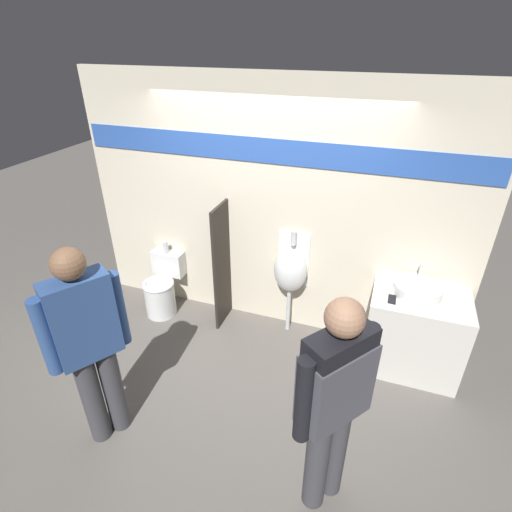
{
  "coord_description": "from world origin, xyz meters",
  "views": [
    {
      "loc": [
        1.15,
        -3.08,
        3.0
      ],
      "look_at": [
        0.0,
        0.17,
        1.05
      ],
      "focal_mm": 28.0,
      "sensor_mm": 36.0,
      "label": 1
    }
  ],
  "objects_px": {
    "urinal_near_counter": "(291,270)",
    "person_in_vest": "(334,397)",
    "cell_phone": "(392,299)",
    "toilet": "(162,289)",
    "sink_basin": "(418,289)",
    "person_with_lanyard": "(89,342)"
  },
  "relations": [
    {
      "from": "cell_phone",
      "to": "person_in_vest",
      "type": "relative_size",
      "value": 0.08
    },
    {
      "from": "sink_basin",
      "to": "person_in_vest",
      "type": "bearing_deg",
      "value": -107.56
    },
    {
      "from": "sink_basin",
      "to": "urinal_near_counter",
      "type": "distance_m",
      "value": 1.26
    },
    {
      "from": "person_in_vest",
      "to": "urinal_near_counter",
      "type": "bearing_deg",
      "value": 59.55
    },
    {
      "from": "cell_phone",
      "to": "toilet",
      "type": "relative_size",
      "value": 0.16
    },
    {
      "from": "toilet",
      "to": "person_in_vest",
      "type": "distance_m",
      "value": 2.84
    },
    {
      "from": "cell_phone",
      "to": "person_with_lanyard",
      "type": "xyz_separation_m",
      "value": [
        -2.11,
        -1.52,
        0.13
      ]
    },
    {
      "from": "urinal_near_counter",
      "to": "person_in_vest",
      "type": "xyz_separation_m",
      "value": [
        0.74,
        -1.74,
        0.23
      ]
    },
    {
      "from": "sink_basin",
      "to": "urinal_near_counter",
      "type": "xyz_separation_m",
      "value": [
        -1.26,
        0.11,
        -0.1
      ]
    },
    {
      "from": "cell_phone",
      "to": "toilet",
      "type": "distance_m",
      "value": 2.62
    },
    {
      "from": "sink_basin",
      "to": "person_with_lanyard",
      "type": "distance_m",
      "value": 2.88
    },
    {
      "from": "cell_phone",
      "to": "urinal_near_counter",
      "type": "distance_m",
      "value": 1.08
    },
    {
      "from": "cell_phone",
      "to": "person_in_vest",
      "type": "distance_m",
      "value": 1.49
    },
    {
      "from": "toilet",
      "to": "cell_phone",
      "type": "bearing_deg",
      "value": -2.56
    },
    {
      "from": "sink_basin",
      "to": "urinal_near_counter",
      "type": "relative_size",
      "value": 0.36
    },
    {
      "from": "cell_phone",
      "to": "person_with_lanyard",
      "type": "relative_size",
      "value": 0.08
    },
    {
      "from": "urinal_near_counter",
      "to": "person_with_lanyard",
      "type": "bearing_deg",
      "value": -120.69
    },
    {
      "from": "sink_basin",
      "to": "person_in_vest",
      "type": "height_order",
      "value": "person_in_vest"
    },
    {
      "from": "sink_basin",
      "to": "cell_phone",
      "type": "bearing_deg",
      "value": -141.05
    },
    {
      "from": "person_with_lanyard",
      "to": "person_in_vest",
      "type": "bearing_deg",
      "value": -56.06
    },
    {
      "from": "cell_phone",
      "to": "toilet",
      "type": "xyz_separation_m",
      "value": [
        -2.56,
        0.11,
        -0.54
      ]
    },
    {
      "from": "urinal_near_counter",
      "to": "person_with_lanyard",
      "type": "xyz_separation_m",
      "value": [
        -1.07,
        -1.8,
        0.19
      ]
    }
  ]
}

